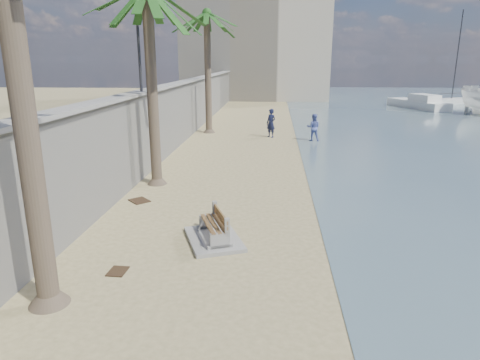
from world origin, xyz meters
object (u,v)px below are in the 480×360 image
object	(u,v)px
palm_back	(207,15)
person_b	(314,126)
yacht_far	(418,105)
sailboat_west	(451,101)
bench_far	(214,229)
person_a	(271,121)

from	to	relation	value
palm_back	person_b	size ratio (longest dim) A/B	4.70
yacht_far	sailboat_west	size ratio (longest dim) A/B	0.74
yacht_far	sailboat_west	distance (m)	7.37
bench_far	yacht_far	bearing A→B (deg)	64.97
palm_back	sailboat_west	bearing A→B (deg)	41.83
person_b	bench_far	bearing A→B (deg)	80.49
person_b	yacht_far	size ratio (longest dim) A/B	0.24
bench_far	sailboat_west	distance (m)	46.01
person_a	person_b	size ratio (longest dim) A/B	1.14
yacht_far	bench_far	bearing A→B (deg)	134.08
sailboat_west	person_b	bearing A→B (deg)	-125.78
yacht_far	person_a	bearing A→B (deg)	120.03
bench_far	sailboat_west	bearing A→B (deg)	61.60
yacht_far	sailboat_west	xyz separation A→B (m)	(5.35, 5.07, -0.02)
person_b	sailboat_west	world-z (taller)	sailboat_west
person_a	person_b	distance (m)	2.85
person_b	sailboat_west	bearing A→B (deg)	-120.81
sailboat_west	bench_far	bearing A→B (deg)	-118.40
bench_far	palm_back	xyz separation A→B (m)	(-2.89, 18.30, 7.32)
person_a	person_b	bearing A→B (deg)	17.26
palm_back	yacht_far	size ratio (longest dim) A/B	1.15
bench_far	person_a	size ratio (longest dim) A/B	1.11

